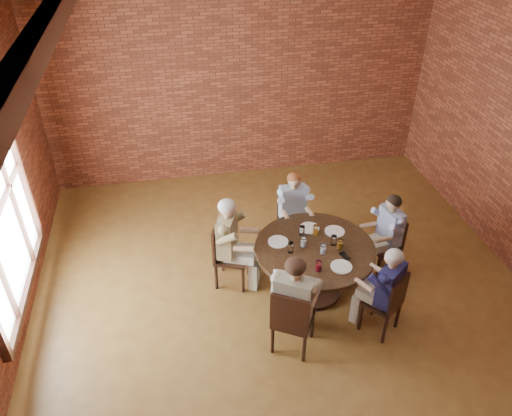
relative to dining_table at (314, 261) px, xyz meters
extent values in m
plane|color=olive|center=(-0.38, -0.19, -0.53)|extent=(7.00, 7.00, 0.00)
plane|color=silver|center=(-0.38, -0.19, 2.87)|extent=(7.00, 7.00, 0.00)
plane|color=brown|center=(-0.38, 3.31, 1.17)|extent=(7.00, 0.00, 7.00)
cube|color=black|center=(-2.83, -0.19, 2.74)|extent=(0.22, 6.90, 0.26)
cube|color=black|center=(-3.55, 0.21, -0.02)|extent=(0.10, 2.16, 0.08)
cube|color=black|center=(-3.55, 1.25, 1.12)|extent=(0.10, 0.08, 2.20)
cylinder|color=black|center=(0.00, 0.00, -0.50)|extent=(0.76, 0.76, 0.06)
cylinder|color=black|center=(0.00, 0.00, -0.18)|extent=(0.22, 0.22, 0.64)
cylinder|color=#3B2615|center=(0.00, 0.00, 0.20)|extent=(1.52, 1.52, 0.05)
cube|color=black|center=(1.06, 0.23, -0.10)|extent=(0.45, 0.45, 0.04)
cube|color=black|center=(1.22, 0.26, 0.14)|extent=(0.12, 0.38, 0.43)
cylinder|color=black|center=(0.87, 0.35, -0.32)|extent=(0.04, 0.04, 0.41)
cylinder|color=black|center=(0.94, 0.04, -0.32)|extent=(0.04, 0.04, 0.41)
cylinder|color=black|center=(1.18, 0.42, -0.32)|extent=(0.04, 0.04, 0.41)
cylinder|color=black|center=(1.25, 0.11, -0.32)|extent=(0.04, 0.04, 0.41)
cube|color=black|center=(-0.03, 0.96, -0.10)|extent=(0.40, 0.40, 0.04)
cube|color=black|center=(-0.03, 1.14, 0.14)|extent=(0.39, 0.05, 0.44)
cylinder|color=black|center=(-0.18, 0.79, -0.32)|extent=(0.04, 0.04, 0.41)
cylinder|color=black|center=(0.14, 0.80, -0.32)|extent=(0.04, 0.04, 0.41)
cylinder|color=black|center=(-0.19, 1.12, -0.32)|extent=(0.04, 0.04, 0.41)
cylinder|color=black|center=(0.13, 1.13, -0.32)|extent=(0.04, 0.04, 0.41)
cube|color=black|center=(-1.01, 0.40, -0.10)|extent=(0.55, 0.55, 0.04)
cube|color=black|center=(-1.18, 0.47, 0.16)|extent=(0.19, 0.41, 0.48)
cylinder|color=black|center=(-0.90, 0.16, -0.32)|extent=(0.04, 0.04, 0.41)
cylinder|color=black|center=(-0.77, 0.50, -0.32)|extent=(0.04, 0.04, 0.41)
cylinder|color=black|center=(-1.24, 0.30, -0.32)|extent=(0.04, 0.04, 0.41)
cylinder|color=black|center=(-1.11, 0.63, -0.32)|extent=(0.04, 0.04, 0.41)
cube|color=black|center=(-0.48, -0.82, -0.10)|extent=(0.60, 0.60, 0.04)
cube|color=black|center=(-0.58, -0.99, 0.17)|extent=(0.40, 0.26, 0.50)
cylinder|color=black|center=(-0.23, -0.76, -0.32)|extent=(0.04, 0.04, 0.41)
cylinder|color=black|center=(-0.55, -0.57, -0.32)|extent=(0.04, 0.04, 0.41)
cylinder|color=black|center=(-0.42, -1.08, -0.32)|extent=(0.04, 0.04, 0.41)
cylinder|color=black|center=(-0.74, -0.89, -0.32)|extent=(0.04, 0.04, 0.41)
cube|color=black|center=(0.61, -0.78, -0.10)|extent=(0.54, 0.54, 0.04)
cube|color=black|center=(0.72, -0.91, 0.14)|extent=(0.33, 0.27, 0.44)
cylinder|color=black|center=(0.64, -0.55, -0.32)|extent=(0.04, 0.04, 0.41)
cylinder|color=black|center=(0.38, -0.75, -0.32)|extent=(0.04, 0.04, 0.41)
cylinder|color=black|center=(0.84, -0.80, -0.32)|extent=(0.04, 0.04, 0.41)
cylinder|color=black|center=(0.59, -1.01, -0.32)|extent=(0.04, 0.04, 0.41)
cylinder|color=white|center=(0.34, 0.26, 0.23)|extent=(0.26, 0.26, 0.01)
cylinder|color=white|center=(0.04, 0.40, 0.23)|extent=(0.26, 0.26, 0.01)
cylinder|color=white|center=(-0.43, 0.19, 0.23)|extent=(0.26, 0.26, 0.01)
cylinder|color=white|center=(0.20, -0.42, 0.23)|extent=(0.26, 0.26, 0.01)
cylinder|color=white|center=(0.24, 0.01, 0.29)|extent=(0.07, 0.07, 0.14)
cylinder|color=white|center=(0.08, 0.26, 0.29)|extent=(0.07, 0.07, 0.14)
cylinder|color=white|center=(-0.10, 0.27, 0.29)|extent=(0.07, 0.07, 0.14)
cylinder|color=white|center=(-0.14, 0.06, 0.29)|extent=(0.07, 0.07, 0.14)
cylinder|color=white|center=(-0.33, -0.03, 0.29)|extent=(0.07, 0.07, 0.14)
cylinder|color=white|center=(-0.09, -0.42, 0.29)|extent=(0.07, 0.07, 0.14)
cylinder|color=white|center=(0.06, -0.13, 0.29)|extent=(0.07, 0.07, 0.14)
cylinder|color=white|center=(0.30, -0.08, 0.29)|extent=(0.07, 0.07, 0.14)
cube|color=black|center=(0.31, -0.24, 0.23)|extent=(0.11, 0.16, 0.01)
camera|label=1|loc=(-1.67, -4.64, 4.19)|focal=35.00mm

